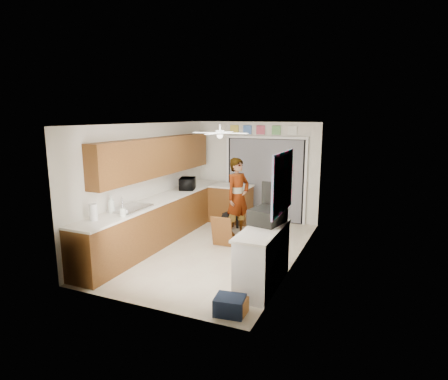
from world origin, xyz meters
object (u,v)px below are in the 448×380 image
(soap_bottle, at_px, (111,204))
(man, at_px, (238,197))
(navy_crate, at_px, (230,305))
(suitcase, at_px, (268,216))
(dog, at_px, (231,219))
(microwave, at_px, (187,184))
(cardboard_box, at_px, (234,305))
(paper_towel_roll, at_px, (93,212))
(cup, at_px, (124,212))

(soap_bottle, bearing_deg, man, 58.34)
(soap_bottle, xyz_separation_m, navy_crate, (2.65, -0.85, -0.98))
(suitcase, relative_size, dog, 0.98)
(microwave, height_order, soap_bottle, soap_bottle)
(microwave, relative_size, cardboard_box, 1.45)
(man, bearing_deg, paper_towel_roll, 178.56)
(navy_crate, bearing_deg, dog, 112.01)
(microwave, xyz_separation_m, man, (1.29, -0.02, -0.20))
(dog, bearing_deg, man, -29.78)
(navy_crate, relative_size, dog, 0.67)
(suitcase, height_order, navy_crate, suitcase)
(cup, distance_m, navy_crate, 2.64)
(suitcase, bearing_deg, dog, 136.07)
(paper_towel_roll, relative_size, suitcase, 0.48)
(cup, distance_m, paper_towel_roll, 0.57)
(soap_bottle, relative_size, man, 0.19)
(microwave, distance_m, suitcase, 3.23)
(soap_bottle, relative_size, cup, 2.82)
(cup, xyz_separation_m, dog, (0.90, 2.76, -0.75))
(suitcase, bearing_deg, navy_crate, -83.47)
(microwave, distance_m, navy_crate, 4.21)
(soap_bottle, relative_size, suitcase, 0.55)
(paper_towel_roll, height_order, dog, paper_towel_roll)
(navy_crate, distance_m, man, 3.55)
(cardboard_box, distance_m, dog, 3.85)
(dog, bearing_deg, paper_towel_roll, -91.43)
(cup, height_order, paper_towel_roll, paper_towel_roll)
(suitcase, bearing_deg, cup, -157.42)
(cardboard_box, xyz_separation_m, dog, (-1.50, 3.55, 0.13))
(microwave, height_order, navy_crate, microwave)
(paper_towel_roll, distance_m, suitcase, 2.88)
(soap_bottle, bearing_deg, microwave, 85.17)
(soap_bottle, bearing_deg, paper_towel_roll, -83.41)
(dog, bearing_deg, suitcase, -37.67)
(cup, bearing_deg, man, 63.81)
(dog, bearing_deg, microwave, -145.40)
(cup, relative_size, navy_crate, 0.29)
(cup, relative_size, cardboard_box, 0.34)
(cup, height_order, dog, cup)
(paper_towel_roll, height_order, man, man)
(paper_towel_roll, xyz_separation_m, suitcase, (2.71, 0.99, -0.02))
(suitcase, xyz_separation_m, navy_crate, (-0.11, -1.32, -0.94))
(suitcase, bearing_deg, cardboard_box, -81.65)
(paper_towel_roll, bearing_deg, cup, 65.11)
(paper_towel_roll, bearing_deg, suitcase, 20.09)
(microwave, bearing_deg, man, -111.86)
(soap_bottle, height_order, paper_towel_roll, soap_bottle)
(paper_towel_roll, xyz_separation_m, dog, (1.14, 3.27, -0.84))
(cup, height_order, cardboard_box, cup)
(suitcase, height_order, dog, suitcase)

